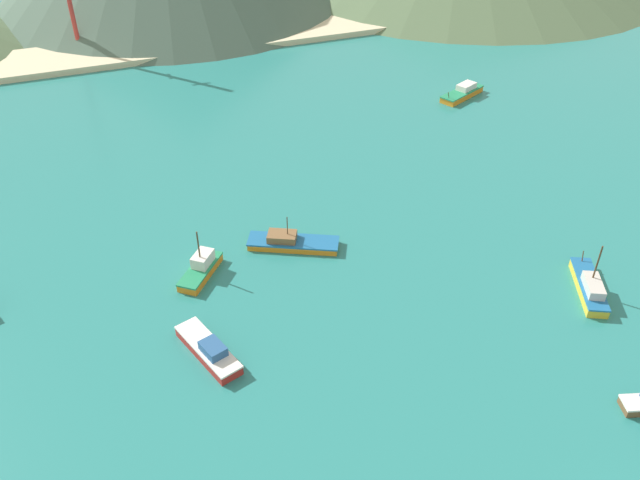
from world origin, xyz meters
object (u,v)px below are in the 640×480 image
at_px(fishing_boat_2, 209,350).
at_px(fishing_boat_5, 590,286).
at_px(fishing_boat_8, 291,242).
at_px(fishing_boat_1, 201,268).
at_px(fishing_boat_7, 463,93).

bearing_deg(fishing_boat_2, fishing_boat_5, -8.22).
xyz_separation_m(fishing_boat_2, fishing_boat_8, (13.75, 14.37, -0.12)).
bearing_deg(fishing_boat_1, fishing_boat_5, -25.68).
relative_size(fishing_boat_1, fishing_boat_8, 0.63).
bearing_deg(fishing_boat_2, fishing_boat_8, 46.27).
xyz_separation_m(fishing_boat_1, fishing_boat_2, (-2.23, -13.03, -0.13)).
distance_m(fishing_boat_1, fishing_boat_5, 44.05).
relative_size(fishing_boat_1, fishing_boat_2, 0.76).
relative_size(fishing_boat_2, fishing_boat_7, 0.94).
height_order(fishing_boat_5, fishing_boat_7, fishing_boat_5).
bearing_deg(fishing_boat_2, fishing_boat_7, 38.61).
distance_m(fishing_boat_5, fishing_boat_7, 54.00).
xyz_separation_m(fishing_boat_2, fishing_boat_5, (41.93, -6.06, 0.10)).
height_order(fishing_boat_1, fishing_boat_7, fishing_boat_1).
xyz_separation_m(fishing_boat_1, fishing_boat_5, (39.70, -19.08, -0.03)).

